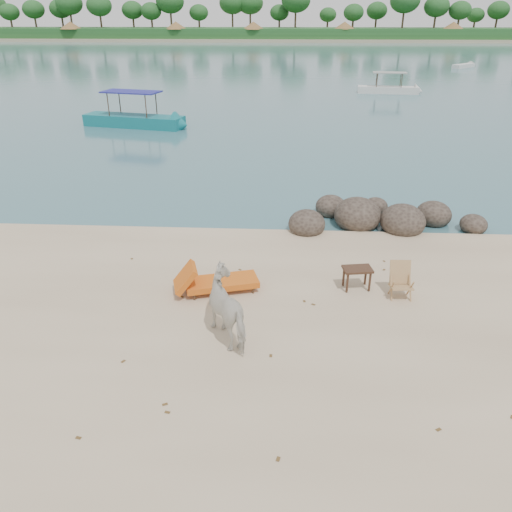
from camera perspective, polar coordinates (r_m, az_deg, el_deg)
The scene contains 12 objects.
water at distance 99.11m, azimuth 3.56°, elevation 22.21°, with size 400.00×400.00×0.00m, color #386570.
far_shore at distance 179.02m, azimuth 3.59°, elevation 23.84°, with size 420.00×90.00×1.40m, color tan.
far_scenery at distance 145.64m, azimuth 3.63°, elevation 24.61°, with size 420.00×18.00×9.50m.
boulders at distance 17.06m, azimuth 13.46°, elevation 4.29°, with size 6.42×3.02×1.16m.
cow at distance 10.57m, azimuth -2.80°, elevation -6.02°, with size 0.78×1.71×1.45m, color silver.
side_table at distance 12.83m, azimuth 11.42°, elevation -2.65°, with size 0.71×0.46×0.57m, color #372016, non-canonical shape.
lounge_chair at distance 12.50m, azimuth -3.94°, elevation -2.70°, with size 2.25×0.79×0.68m, color #CE5B18, non-canonical shape.
deck_chair at distance 12.62m, azimuth 16.29°, elevation -2.98°, with size 0.55×0.61×0.86m, color tan, non-canonical shape.
boat_near at distance 32.94m, azimuth -14.02°, elevation 17.19°, with size 7.12×1.60×3.45m, color #10676F, non-canonical shape.
boat_mid at distance 48.15m, azimuth 15.01°, elevation 19.29°, with size 5.90×1.33×2.88m, color silver, non-canonical shape.
boat_far at distance 75.47m, azimuth 22.63°, elevation 19.49°, with size 4.77×1.07×0.55m, color silver, non-canonical shape.
dead_leaves at distance 11.14m, azimuth 0.82°, elevation -8.55°, with size 8.46×7.25×0.00m.
Camera 1 is at (-0.06, -8.91, 6.31)m, focal length 35.00 mm.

